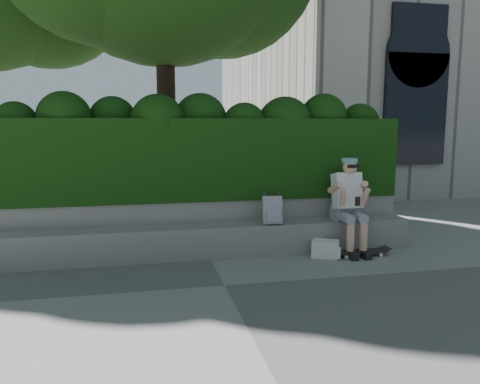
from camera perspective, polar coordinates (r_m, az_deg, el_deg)
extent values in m
plane|color=slate|center=(5.58, -1.89, -11.32)|extent=(80.00, 80.00, 0.00)
cube|color=gray|center=(6.69, -3.82, -5.95)|extent=(6.00, 0.45, 0.45)
cube|color=gray|center=(7.12, -4.39, -3.85)|extent=(6.00, 0.50, 0.75)
cube|color=black|center=(7.20, -4.72, 4.13)|extent=(6.00, 1.00, 1.20)
cylinder|color=black|center=(9.22, -8.88, 6.95)|extent=(0.35, 0.35, 3.33)
cube|color=gray|center=(7.15, 12.59, -2.46)|extent=(0.36, 0.26, 0.22)
cube|color=silver|center=(7.03, 12.92, 0.16)|extent=(0.40, 0.32, 0.55)
sphere|color=tan|center=(6.93, 13.26, 3.03)|extent=(0.21, 0.21, 0.21)
cylinder|color=teal|center=(6.94, 13.21, 3.78)|extent=(0.23, 0.23, 0.06)
cube|color=black|center=(6.73, 14.15, -1.10)|extent=(0.07, 0.02, 0.13)
cylinder|color=tan|center=(6.79, 13.29, -5.79)|extent=(0.11, 0.11, 0.47)
cylinder|color=tan|center=(6.87, 14.81, -5.66)|extent=(0.11, 0.11, 0.47)
cube|color=black|center=(6.78, 13.45, -7.50)|extent=(0.10, 0.26, 0.10)
cube|color=black|center=(6.87, 14.97, -7.36)|extent=(0.10, 0.26, 0.10)
cube|color=black|center=(6.94, 14.57, -7.01)|extent=(0.76, 0.19, 0.02)
cylinder|color=silver|center=(6.77, 12.84, -7.73)|extent=(0.05, 0.03, 0.05)
cylinder|color=silver|center=(6.91, 12.27, -7.38)|extent=(0.05, 0.03, 0.05)
cylinder|color=silver|center=(7.00, 16.80, -7.33)|extent=(0.05, 0.03, 0.05)
cylinder|color=silver|center=(7.14, 16.17, -7.01)|extent=(0.05, 0.03, 0.05)
cube|color=#B0B0B5|center=(6.69, 3.94, -2.22)|extent=(0.29, 0.18, 0.40)
cube|color=silver|center=(6.77, 10.38, -6.82)|extent=(0.45, 0.40, 0.24)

